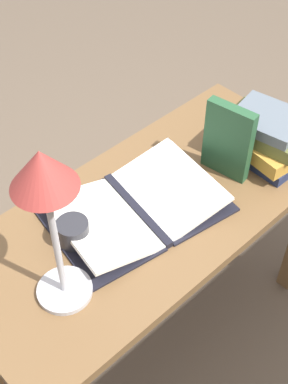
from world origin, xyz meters
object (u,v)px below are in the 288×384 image
(book_stack_tall, at_px, (264,136))
(coffee_mug, at_px, (73,232))
(open_book, at_px, (137,207))
(reading_lamp, at_px, (46,191))
(book_standing_upright, at_px, (228,141))

(book_stack_tall, relative_size, coffee_mug, 2.51)
(open_book, distance_m, coffee_mug, 0.22)
(book_stack_tall, bearing_deg, reading_lamp, -1.55)
(coffee_mug, bearing_deg, book_standing_upright, 168.96)
(book_standing_upright, bearing_deg, open_book, -19.89)
(open_book, relative_size, reading_lamp, 1.13)
(open_book, bearing_deg, book_standing_upright, 177.97)
(reading_lamp, bearing_deg, coffee_mug, -136.32)
(book_standing_upright, relative_size, reading_lamp, 0.51)
(open_book, relative_size, book_standing_upright, 2.21)
(coffee_mug, bearing_deg, open_book, 169.06)
(reading_lamp, distance_m, coffee_mug, 0.40)
(reading_lamp, height_order, coffee_mug, reading_lamp)
(open_book, bearing_deg, coffee_mug, -1.88)
(open_book, relative_size, coffee_mug, 4.86)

